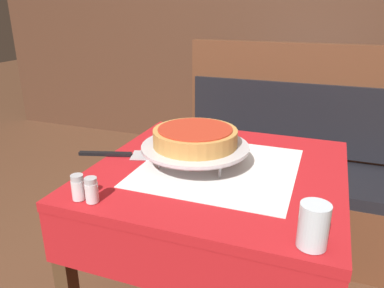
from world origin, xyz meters
name	(u,v)px	position (x,y,z in m)	size (l,w,h in m)	color
dining_table_front	(218,197)	(0.00, 0.00, 0.66)	(0.81, 0.81, 0.78)	red
dining_table_rear	(306,100)	(0.17, 1.61, 0.65)	(0.80, 0.80, 0.77)	#194799
booth_bench	(290,187)	(0.17, 0.87, 0.31)	(1.30, 0.53, 1.09)	brown
back_wall_panel	(297,15)	(0.00, 2.21, 1.20)	(6.00, 0.04, 2.40)	#4C2D1E
pizza_pan_stand	(195,148)	(-0.08, -0.02, 0.84)	(0.36, 0.36, 0.07)	#ADADB2
deep_dish_pizza	(195,137)	(-0.08, -0.02, 0.88)	(0.28, 0.28, 0.06)	#C68E47
pizza_server	(122,155)	(-0.35, -0.03, 0.78)	(0.29, 0.13, 0.01)	#BCBCC1
water_glass_near	(314,226)	(0.32, -0.35, 0.83)	(0.07, 0.07, 0.11)	silver
salt_shaker	(78,187)	(-0.30, -0.35, 0.81)	(0.04, 0.04, 0.07)	silver
pepper_shaker	(92,190)	(-0.26, -0.35, 0.81)	(0.04, 0.04, 0.07)	silver
condiment_caddy	(319,78)	(0.24, 1.56, 0.82)	(0.13, 0.13, 0.17)	black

